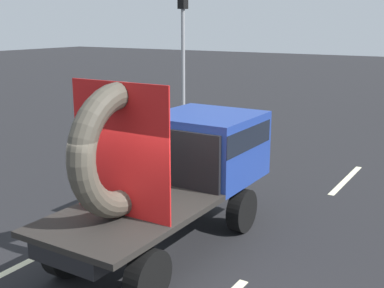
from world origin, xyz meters
The scene contains 5 objects.
ground_plane centered at (0.00, 0.00, 0.00)m, with size 120.00×120.00×0.00m, color black.
flatbed_truck centered at (-0.20, 1.60, 1.58)m, with size 2.02×5.12×3.27m.
traffic_light centered at (-6.53, 11.49, 3.66)m, with size 0.42×0.36×5.60m.
lane_dash_left_far centered at (-1.99, 7.41, 0.00)m, with size 2.10×0.16×0.01m, color beige.
lane_dash_right_far centered at (1.59, 7.04, 0.00)m, with size 2.87×0.16×0.01m, color beige.
Camera 1 is at (4.71, -5.97, 4.15)m, focal length 45.95 mm.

